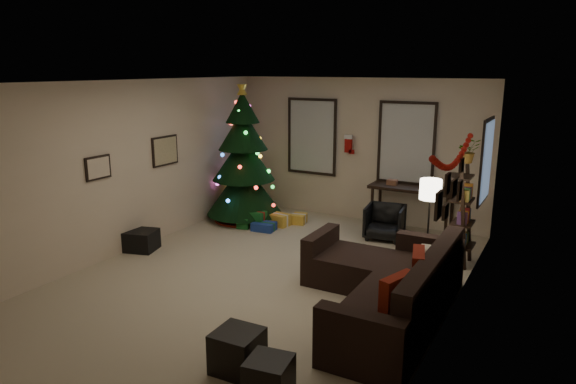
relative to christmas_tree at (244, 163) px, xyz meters
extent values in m
plane|color=tan|center=(1.85, -2.36, -1.11)|extent=(7.00, 7.00, 0.00)
plane|color=white|center=(1.85, -2.36, 1.59)|extent=(7.00, 7.00, 0.00)
plane|color=beige|center=(1.85, 1.14, 0.24)|extent=(5.00, 0.00, 5.00)
plane|color=beige|center=(1.85, -5.86, 0.24)|extent=(5.00, 0.00, 5.00)
plane|color=beige|center=(-0.65, -2.36, 0.24)|extent=(0.00, 7.00, 7.00)
plane|color=beige|center=(4.35, -2.36, 0.24)|extent=(0.00, 7.00, 7.00)
cube|color=#728CB2|center=(0.90, 1.11, 0.44)|extent=(0.94, 0.02, 1.35)
cube|color=beige|center=(0.90, 1.11, 0.44)|extent=(0.94, 0.03, 1.35)
cube|color=#728CB2|center=(2.80, 1.11, 0.44)|extent=(0.94, 0.02, 1.35)
cube|color=beige|center=(2.80, 1.11, 0.44)|extent=(0.94, 0.03, 1.35)
cube|color=#728CB2|center=(4.32, 0.19, 0.39)|extent=(0.05, 0.27, 1.17)
cube|color=beige|center=(4.32, 0.19, 0.39)|extent=(0.05, 0.45, 1.17)
cylinder|color=black|center=(0.00, 0.00, -0.95)|extent=(0.11, 0.11, 0.32)
cone|color=black|center=(0.00, 0.00, -0.47)|extent=(1.44, 1.44, 1.00)
cone|color=black|center=(0.00, 0.00, 0.11)|extent=(1.18, 1.18, 0.85)
cone|color=black|center=(0.00, 0.00, 0.64)|extent=(0.93, 0.93, 0.74)
cone|color=black|center=(0.00, 0.00, 1.06)|extent=(0.63, 0.63, 0.58)
cylinder|color=maroon|center=(0.00, 0.00, -1.09)|extent=(1.16, 1.16, 0.04)
cube|color=gold|center=(0.80, -0.01, -1.00)|extent=(0.35, 0.28, 0.22)
cube|color=#14591E|center=(0.30, -0.46, -1.01)|extent=(0.22, 0.22, 0.20)
cube|color=silver|center=(-0.10, -0.26, -0.98)|extent=(0.30, 0.22, 0.25)
cube|color=maroon|center=(-0.20, 0.19, -0.97)|extent=(0.26, 0.26, 0.28)
cube|color=navy|center=(0.70, -0.41, -1.03)|extent=(0.40, 0.30, 0.15)
cube|color=gold|center=(1.05, 0.29, -1.02)|extent=(0.25, 0.30, 0.18)
cube|color=#14591E|center=(0.50, -0.31, -0.96)|extent=(0.28, 0.25, 0.30)
cube|color=black|center=(3.88, -2.55, -0.90)|extent=(0.89, 2.38, 0.42)
cube|color=black|center=(4.22, -2.55, -0.46)|extent=(0.20, 2.38, 0.46)
cube|color=black|center=(3.88, -3.84, -0.78)|extent=(0.89, 0.20, 0.66)
cube|color=black|center=(3.88, -1.26, -0.78)|extent=(0.89, 0.20, 0.66)
cube|color=black|center=(3.01, -1.81, -0.90)|extent=(0.84, 0.89, 0.42)
cube|color=black|center=(2.50, -1.81, -0.78)|extent=(0.18, 0.89, 0.66)
cube|color=maroon|center=(4.06, -3.31, -0.47)|extent=(0.26, 0.47, 0.46)
cube|color=maroon|center=(4.06, -2.55, -0.47)|extent=(0.25, 0.51, 0.49)
cube|color=beige|center=(4.06, -2.30, -0.48)|extent=(0.16, 0.40, 0.39)
cube|color=black|center=(2.81, -4.32, -0.90)|extent=(0.44, 0.44, 0.41)
cube|color=black|center=(3.28, -4.52, -0.93)|extent=(0.43, 0.43, 0.36)
cube|color=black|center=(3.02, 0.86, -0.32)|extent=(1.51, 0.54, 0.05)
cylinder|color=black|center=(2.36, 0.64, -0.73)|extent=(0.05, 0.05, 0.75)
cylinder|color=black|center=(2.36, 1.07, -0.73)|extent=(0.05, 0.05, 0.75)
cylinder|color=black|center=(3.69, 0.64, -0.73)|extent=(0.05, 0.05, 0.75)
cylinder|color=black|center=(3.69, 1.07, -0.73)|extent=(0.05, 0.05, 0.75)
imported|color=black|center=(2.75, 0.21, -0.81)|extent=(0.65, 0.62, 0.60)
cube|color=black|center=(4.17, -0.59, -0.33)|extent=(0.05, 0.05, 1.55)
cube|color=black|center=(4.17, -0.17, -0.33)|extent=(0.05, 0.05, 1.55)
cube|color=black|center=(4.14, -0.38, -0.81)|extent=(0.30, 0.43, 0.03)
cube|color=black|center=(4.14, -0.38, -0.46)|extent=(0.30, 0.43, 0.03)
cube|color=black|center=(4.14, -0.38, -0.12)|extent=(0.30, 0.43, 0.03)
cube|color=black|center=(4.14, -0.38, 0.23)|extent=(0.30, 0.43, 0.03)
imported|color=#4C4C4C|center=(4.15, -0.49, 0.68)|extent=(0.53, 0.51, 0.45)
cylinder|color=black|center=(3.80, -1.08, -1.09)|extent=(0.24, 0.24, 0.03)
cylinder|color=black|center=(3.80, -1.08, -0.49)|extent=(0.03, 0.03, 1.17)
cylinder|color=white|center=(3.80, -1.08, 0.15)|extent=(0.30, 0.30, 0.28)
cube|color=black|center=(-0.63, -1.44, 0.39)|extent=(0.04, 0.60, 0.50)
cube|color=tan|center=(-0.63, -1.44, 0.39)|extent=(0.01, 0.54, 0.45)
cube|color=black|center=(-0.63, -2.87, 0.34)|extent=(0.04, 0.45, 0.35)
cube|color=beige|center=(-0.63, -2.87, 0.34)|extent=(0.01, 0.41, 0.31)
cube|color=black|center=(4.33, -2.96, 0.44)|extent=(0.03, 0.22, 0.28)
cube|color=black|center=(4.33, -2.61, 0.59)|extent=(0.03, 0.18, 0.22)
cube|color=black|center=(4.33, -2.61, 0.29)|extent=(0.03, 0.20, 0.16)
cube|color=black|center=(4.33, -2.26, 0.47)|extent=(0.03, 0.26, 0.20)
cube|color=black|center=(4.33, -1.91, 0.37)|extent=(0.03, 0.18, 0.24)
cube|color=black|center=(4.33, -1.91, 0.67)|extent=(0.03, 0.16, 0.16)
cube|color=#990F0C|center=(1.70, 1.04, 0.34)|extent=(0.14, 0.04, 0.30)
cube|color=white|center=(1.70, 1.04, 0.49)|extent=(0.16, 0.05, 0.08)
cube|color=#990F0C|center=(1.77, 1.04, 0.21)|extent=(0.10, 0.04, 0.08)
cube|color=#990F0C|center=(2.03, 1.21, 0.36)|extent=(0.14, 0.04, 0.30)
cube|color=white|center=(2.03, 1.21, 0.51)|extent=(0.16, 0.05, 0.08)
cube|color=#990F0C|center=(2.10, 1.21, 0.23)|extent=(0.10, 0.04, 0.08)
cube|color=black|center=(-0.58, -2.28, -0.94)|extent=(0.75, 0.60, 0.33)
camera|label=1|loc=(5.42, -8.01, 1.77)|focal=32.20mm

